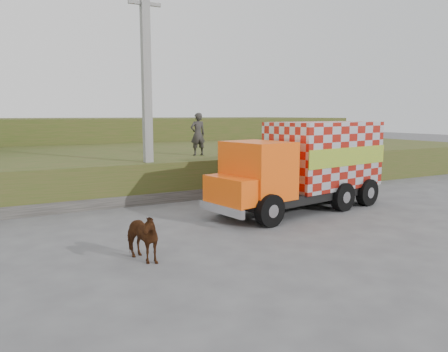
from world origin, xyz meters
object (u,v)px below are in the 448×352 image
utility_pole (147,92)px  pedestrian (198,134)px  cargo_truck (306,165)px

utility_pole → pedestrian: bearing=29.7°
utility_pole → pedestrian: (2.81, 1.60, -1.65)m
cargo_truck → pedestrian: (-1.57, 5.45, 0.87)m
cargo_truck → pedestrian: pedestrian is taller
utility_pole → cargo_truck: bearing=-41.3°
utility_pole → pedestrian: utility_pole is taller
utility_pole → cargo_truck: size_ratio=1.14×
cargo_truck → pedestrian: 5.74m
utility_pole → cargo_truck: utility_pole is taller
utility_pole → pedestrian: size_ratio=4.32×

